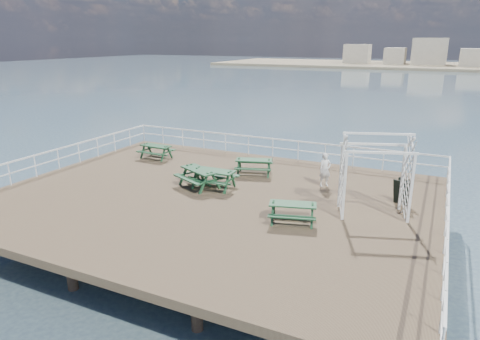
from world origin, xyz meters
The scene contains 11 objects.
ground centered at (0.00, 0.00, -0.15)m, with size 18.00×14.00×0.30m, color brown.
sea_backdrop centered at (12.54, 134.07, -0.51)m, with size 300.00×300.00×9.20m.
railing centered at (-0.07, 2.57, 0.87)m, with size 17.77×13.76×1.10m.
picnic_table_a centered at (-5.73, 3.89, 0.53)m, with size 1.75×1.44×0.82m.
picnic_table_b centered at (-1.11, 0.79, 0.59)m, with size 2.37×2.19×0.93m.
picnic_table_c centered at (0.34, 3.51, 0.54)m, with size 2.08×1.86×0.85m.
picnic_table_d centered at (-0.47, 0.95, 0.59)m, with size 1.92×1.56×0.92m.
picnic_table_e centered at (3.89, -1.11, 0.52)m, with size 1.96×1.74×0.81m.
trellis_arbor centered at (6.33, 0.86, 1.39)m, with size 2.81×2.08×3.12m.
sandwich_board centered at (7.24, 2.42, 0.51)m, with size 0.76×0.67×1.04m.
person centered at (3.89, 3.28, 0.76)m, with size 0.55×0.36×1.51m, color white.
Camera 1 is at (8.32, -14.69, 6.29)m, focal length 32.00 mm.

